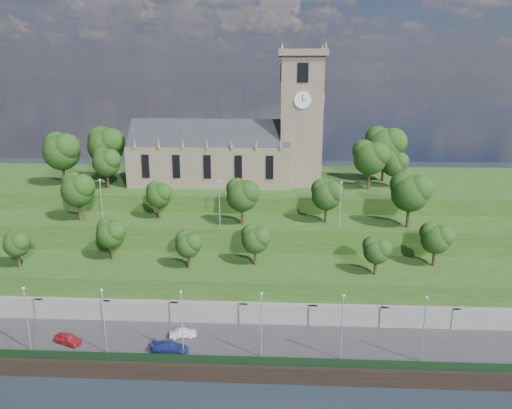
# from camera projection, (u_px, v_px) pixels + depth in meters

# --- Properties ---
(ground) EXTENTS (320.00, 320.00, 0.00)m
(ground) POSITION_uv_depth(u_px,v_px,m) (196.00, 380.00, 61.93)
(ground) COLOR black
(ground) RESTS_ON ground
(promenade) EXTENTS (160.00, 12.00, 2.00)m
(promenade) POSITION_uv_depth(u_px,v_px,m) (203.00, 348.00, 67.46)
(promenade) COLOR #2D2D30
(promenade) RESTS_ON ground
(quay_wall) EXTENTS (160.00, 0.50, 2.20)m
(quay_wall) POSITION_uv_depth(u_px,v_px,m) (196.00, 373.00, 61.60)
(quay_wall) COLOR black
(quay_wall) RESTS_ON ground
(fence) EXTENTS (160.00, 0.10, 1.20)m
(fence) POSITION_uv_depth(u_px,v_px,m) (196.00, 359.00, 61.84)
(fence) COLOR black
(fence) RESTS_ON promenade
(retaining_wall) EXTENTS (160.00, 2.10, 5.00)m
(retaining_wall) POSITION_uv_depth(u_px,v_px,m) (209.00, 317.00, 72.84)
(retaining_wall) COLOR slate
(retaining_wall) RESTS_ON ground
(embankment_lower) EXTENTS (160.00, 12.00, 8.00)m
(embankment_lower) POSITION_uv_depth(u_px,v_px,m) (215.00, 290.00, 78.27)
(embankment_lower) COLOR #244416
(embankment_lower) RESTS_ON ground
(embankment_upper) EXTENTS (160.00, 10.00, 12.00)m
(embankment_upper) POSITION_uv_depth(u_px,v_px,m) (223.00, 253.00, 88.37)
(embankment_upper) COLOR #244416
(embankment_upper) RESTS_ON ground
(hilltop) EXTENTS (160.00, 32.00, 15.00)m
(hilltop) POSITION_uv_depth(u_px,v_px,m) (234.00, 213.00, 108.25)
(hilltop) COLOR #244416
(hilltop) RESTS_ON ground
(church) EXTENTS (38.60, 12.35, 27.60)m
(church) POSITION_uv_depth(u_px,v_px,m) (235.00, 147.00, 100.47)
(church) COLOR brown
(church) RESTS_ON hilltop
(trees_lower) EXTENTS (68.56, 8.22, 6.79)m
(trees_lower) POSITION_uv_depth(u_px,v_px,m) (237.00, 239.00, 76.31)
(trees_lower) COLOR black
(trees_lower) RESTS_ON embankment_lower
(trees_upper) EXTENTS (62.64, 8.29, 9.21)m
(trees_upper) POSITION_uv_depth(u_px,v_px,m) (256.00, 191.00, 84.01)
(trees_upper) COLOR black
(trees_upper) RESTS_ON embankment_upper
(trees_hilltop) EXTENTS (72.87, 16.47, 11.34)m
(trees_hilltop) POSITION_uv_depth(u_px,v_px,m) (224.00, 149.00, 100.13)
(trees_hilltop) COLOR black
(trees_hilltop) RESTS_ON hilltop
(lamp_posts_promenade) EXTENTS (60.36, 0.36, 8.95)m
(lamp_posts_promenade) POSITION_uv_depth(u_px,v_px,m) (182.00, 319.00, 62.62)
(lamp_posts_promenade) COLOR #B2B2B7
(lamp_posts_promenade) RESTS_ON promenade
(lamp_posts_upper) EXTENTS (40.36, 0.36, 7.91)m
(lamp_posts_upper) POSITION_uv_depth(u_px,v_px,m) (219.00, 200.00, 82.76)
(lamp_posts_upper) COLOR #B2B2B7
(lamp_posts_upper) RESTS_ON embankment_upper
(car_left) EXTENTS (4.25, 3.03, 1.34)m
(car_left) POSITION_uv_depth(u_px,v_px,m) (68.00, 339.00, 66.40)
(car_left) COLOR #A31B22
(car_left) RESTS_ON promenade
(car_middle) EXTENTS (3.76, 1.85, 1.19)m
(car_middle) POSITION_uv_depth(u_px,v_px,m) (183.00, 333.00, 68.06)
(car_middle) COLOR #BCBDC1
(car_middle) RESTS_ON promenade
(car_right) EXTENTS (4.99, 2.35, 1.41)m
(car_right) POSITION_uv_depth(u_px,v_px,m) (170.00, 347.00, 64.35)
(car_right) COLOR navy
(car_right) RESTS_ON promenade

